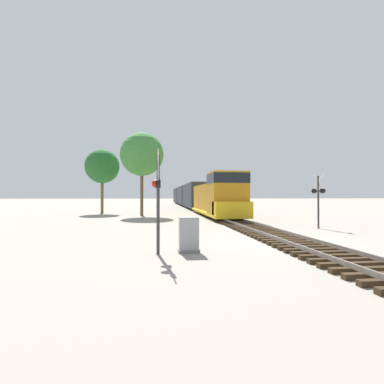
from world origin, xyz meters
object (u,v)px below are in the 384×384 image
object	(u,v)px
freight_train	(190,196)
crossing_signal_near	(157,191)
tree_far_right	(142,155)
tree_mid_background	(102,167)
crossing_signal_far	(319,195)
relay_cabinet	(189,235)

from	to	relation	value
freight_train	crossing_signal_near	world-z (taller)	freight_train
tree_far_right	tree_mid_background	size ratio (longest dim) A/B	1.15
tree_far_right	tree_mid_background	world-z (taller)	tree_far_right
freight_train	tree_mid_background	distance (m)	23.06
tree_far_right	crossing_signal_far	bearing A→B (deg)	-49.09
tree_mid_background	crossing_signal_near	bearing A→B (deg)	-75.66
relay_cabinet	tree_mid_background	distance (m)	27.85
relay_cabinet	freight_train	bearing A→B (deg)	83.83
crossing_signal_near	relay_cabinet	distance (m)	2.08
freight_train	relay_cabinet	world-z (taller)	freight_train
crossing_signal_near	relay_cabinet	bearing A→B (deg)	104.00
crossing_signal_near	tree_far_right	bearing A→B (deg)	-174.81
relay_cabinet	tree_far_right	bearing A→B (deg)	97.76
tree_mid_background	crossing_signal_far	bearing A→B (deg)	-47.67
crossing_signal_near	crossing_signal_far	size ratio (longest dim) A/B	1.06
crossing_signal_near	tree_far_right	world-z (taller)	tree_far_right
crossing_signal_near	crossing_signal_far	distance (m)	12.92
crossing_signal_far	tree_far_right	world-z (taller)	tree_far_right
tree_far_right	tree_mid_background	bearing A→B (deg)	136.12
freight_train	tree_far_right	size ratio (longest dim) A/B	7.32
freight_train	tree_far_right	bearing A→B (deg)	-108.18
crossing_signal_far	tree_far_right	bearing A→B (deg)	23.29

